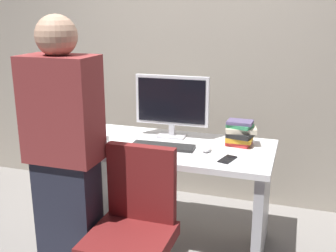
{
  "coord_description": "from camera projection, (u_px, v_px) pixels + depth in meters",
  "views": [
    {
      "loc": [
        0.83,
        -2.59,
        1.67
      ],
      "look_at": [
        0.0,
        -0.05,
        0.9
      ],
      "focal_mm": 44.14,
      "sensor_mm": 36.0,
      "label": 1
    }
  ],
  "objects": [
    {
      "name": "book_stack",
      "position": [
        240.0,
        133.0,
        2.84
      ],
      "size": [
        0.23,
        0.19,
        0.17
      ],
      "color": "red",
      "rests_on": "desk"
    },
    {
      "name": "desk",
      "position": [
        170.0,
        176.0,
        2.93
      ],
      "size": [
        1.42,
        0.7,
        0.75
      ],
      "color": "white",
      "rests_on": "ground"
    },
    {
      "name": "cell_phone",
      "position": [
        227.0,
        159.0,
        2.58
      ],
      "size": [
        0.11,
        0.16,
        0.01
      ],
      "primitive_type": "cube",
      "rotation": [
        0.0,
        0.0,
        -0.28
      ],
      "color": "black",
      "rests_on": "desk"
    },
    {
      "name": "monitor",
      "position": [
        172.0,
        103.0,
        2.97
      ],
      "size": [
        0.54,
        0.15,
        0.46
      ],
      "color": "silver",
      "rests_on": "desk"
    },
    {
      "name": "mouse",
      "position": [
        207.0,
        149.0,
        2.73
      ],
      "size": [
        0.06,
        0.1,
        0.03
      ],
      "primitive_type": "ellipsoid",
      "color": "white",
      "rests_on": "desk"
    },
    {
      "name": "office_chair",
      "position": [
        134.0,
        241.0,
        2.28
      ],
      "size": [
        0.52,
        0.52,
        0.94
      ],
      "color": "black",
      "rests_on": "ground"
    },
    {
      "name": "keyboard",
      "position": [
        163.0,
        146.0,
        2.81
      ],
      "size": [
        0.44,
        0.15,
        0.02
      ],
      "primitive_type": "cube",
      "rotation": [
        0.0,
        0.0,
        0.05
      ],
      "color": "#262626",
      "rests_on": "desk"
    },
    {
      "name": "person_at_desk",
      "position": [
        65.0,
        161.0,
        2.31
      ],
      "size": [
        0.4,
        0.24,
        1.64
      ],
      "color": "#262838",
      "rests_on": "ground"
    },
    {
      "name": "cup_near_keyboard",
      "position": [
        103.0,
        141.0,
        2.81
      ],
      "size": [
        0.08,
        0.08,
        0.09
      ],
      "primitive_type": "cylinder",
      "color": "white",
      "rests_on": "desk"
    },
    {
      "name": "ground_plane",
      "position": [
        170.0,
        240.0,
        3.08
      ],
      "size": [
        9.0,
        9.0,
        0.0
      ],
      "primitive_type": "plane",
      "color": "gray"
    },
    {
      "name": "wall_back",
      "position": [
        203.0,
        29.0,
        3.48
      ],
      "size": [
        6.4,
        0.1,
        3.0
      ],
      "primitive_type": "cube",
      "color": "#9E9384",
      "rests_on": "ground"
    }
  ]
}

